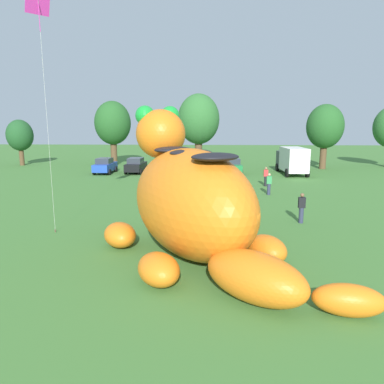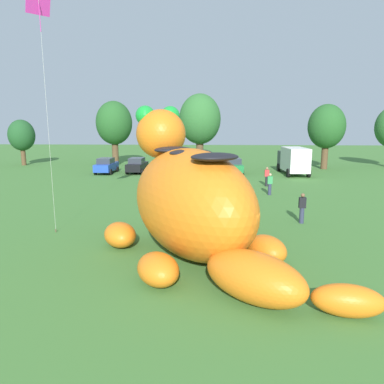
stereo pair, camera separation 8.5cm
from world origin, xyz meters
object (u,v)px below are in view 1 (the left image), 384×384
at_px(spectator_mid_field, 266,177).
at_px(tethered_flying_kite, 38,2).
at_px(spectator_by_cars, 228,184).
at_px(car_black, 136,165).
at_px(car_green, 232,166).
at_px(spectator_near_inflatable, 269,184).
at_px(car_white, 202,166).
at_px(box_truck, 292,160).
at_px(giant_inflatable_creature, 192,201).
at_px(car_red, 167,166).
at_px(car_blue, 105,166).
at_px(spectator_wandering, 302,208).

distance_m(spectator_mid_field, tethered_flying_kite, 21.85).
bearing_deg(spectator_mid_field, spectator_by_cars, -132.33).
height_order(car_black, car_green, same).
xyz_separation_m(car_black, spectator_near_inflatable, (12.88, -11.95, -0.01)).
relative_size(car_white, car_green, 1.00).
bearing_deg(spectator_mid_field, box_truck, 62.67).
bearing_deg(spectator_by_cars, car_white, 100.67).
distance_m(spectator_mid_field, spectator_by_cars, 5.30).
relative_size(giant_inflatable_creature, car_red, 2.56).
distance_m(giant_inflatable_creature, car_white, 25.18).
bearing_deg(car_white, car_red, -176.58).
height_order(box_truck, tethered_flying_kite, tethered_flying_kite).
bearing_deg(car_green, car_blue, -178.07).
relative_size(car_green, spectator_mid_field, 2.47).
bearing_deg(tethered_flying_kite, box_truck, 52.42).
bearing_deg(spectator_wandering, car_blue, 130.56).
relative_size(car_blue, car_green, 0.98).
height_order(spectator_mid_field, spectator_by_cars, same).
distance_m(spectator_near_inflatable, spectator_by_cars, 3.20).
relative_size(giant_inflatable_creature, car_green, 2.53).
distance_m(car_white, box_truck, 9.90).
distance_m(spectator_near_inflatable, spectator_wandering, 8.07).
bearing_deg(car_blue, spectator_by_cars, -41.35).
relative_size(box_truck, spectator_by_cars, 3.78).
relative_size(car_red, spectator_wandering, 2.44).
distance_m(spectator_mid_field, spectator_wandering, 12.00).
relative_size(car_white, spectator_wandering, 2.47).
height_order(car_blue, car_white, same).
xyz_separation_m(giant_inflatable_creature, spectator_wandering, (5.94, 5.09, -1.48)).
height_order(giant_inflatable_creature, car_white, giant_inflatable_creature).
relative_size(car_black, box_truck, 0.65).
bearing_deg(car_green, spectator_near_inflatable, -80.12).
bearing_deg(box_truck, tethered_flying_kite, -127.58).
bearing_deg(giant_inflatable_creature, car_blue, 113.67).
xyz_separation_m(box_truck, spectator_by_cars, (-7.61, -11.74, -0.75)).
relative_size(car_red, spectator_near_inflatable, 2.44).
bearing_deg(spectator_near_inflatable, car_blue, 144.70).
relative_size(car_red, tethered_flying_kite, 0.35).
xyz_separation_m(car_red, box_truck, (13.69, -0.00, 0.74)).
distance_m(car_white, spectator_near_inflatable, 13.17).
bearing_deg(spectator_mid_field, car_green, 106.96).
xyz_separation_m(car_green, spectator_mid_field, (2.46, -8.06, -0.01)).
xyz_separation_m(spectator_by_cars, spectator_wandering, (3.69, -8.07, 0.00)).
bearing_deg(car_black, car_red, -3.17).
relative_size(spectator_by_cars, spectator_wandering, 1.00).
bearing_deg(box_truck, spectator_by_cars, -122.96).
xyz_separation_m(box_truck, tethered_flying_kite, (-17.05, -22.15, 9.40)).
bearing_deg(car_red, car_black, 176.83).
relative_size(spectator_near_inflatable, tethered_flying_kite, 0.14).
xyz_separation_m(giant_inflatable_creature, spectator_near_inflatable, (5.46, 13.15, -1.48)).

